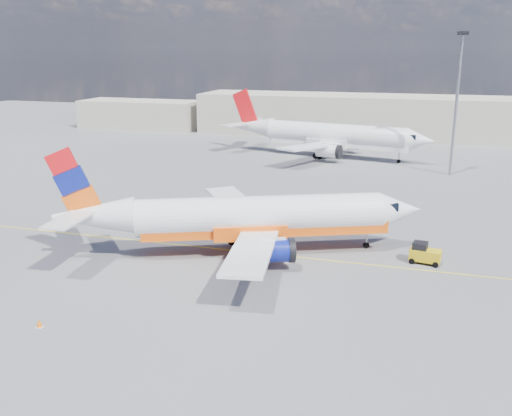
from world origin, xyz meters
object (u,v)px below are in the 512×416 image
(second_jet, at_px, (330,136))
(traffic_cone, at_px, (39,323))
(gse_tug, at_px, (424,253))
(main_jet, at_px, (248,217))

(second_jet, distance_m, traffic_cone, 64.21)
(second_jet, relative_size, gse_tug, 13.12)
(main_jet, height_order, traffic_cone, main_jet)
(gse_tug, bearing_deg, second_jet, 117.88)
(main_jet, relative_size, second_jet, 0.91)
(second_jet, xyz_separation_m, gse_tug, (15.60, -44.89, -2.65))
(main_jet, xyz_separation_m, gse_tug, (14.66, 1.88, -2.39))
(main_jet, height_order, gse_tug, main_jet)
(second_jet, bearing_deg, main_jet, -78.54)
(main_jet, xyz_separation_m, second_jet, (-0.94, 46.77, 0.26))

